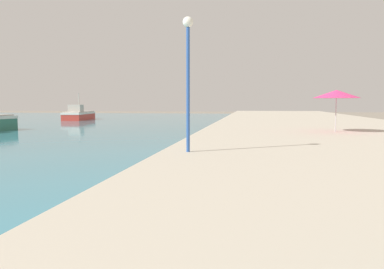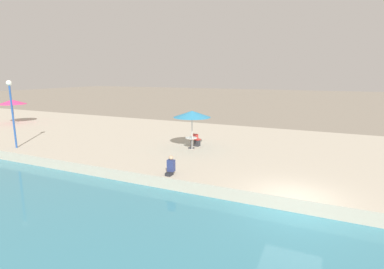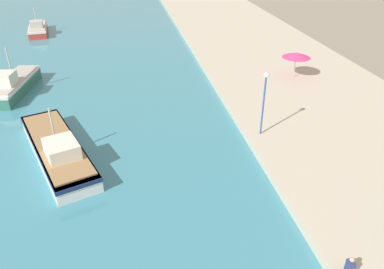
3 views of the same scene
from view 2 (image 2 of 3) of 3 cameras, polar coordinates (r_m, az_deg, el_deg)
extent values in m
plane|color=gray|center=(13.34, 18.75, -14.03)|extent=(200.00, 200.00, 0.00)
cylinder|color=#B7B7B7|center=(19.92, 0.00, 0.44)|extent=(0.06, 0.06, 2.31)
cone|color=teal|center=(19.72, 0.00, 3.92)|extent=(2.46, 2.46, 0.43)
cylinder|color=#B7B7B7|center=(35.70, -30.87, 3.55)|extent=(0.06, 0.06, 2.10)
cone|color=#E5387A|center=(35.60, -31.05, 5.35)|extent=(2.64, 2.64, 0.46)
cylinder|color=#333338|center=(20.37, -0.13, -2.58)|extent=(0.44, 0.44, 0.04)
cylinder|color=#333338|center=(20.29, -0.13, -1.68)|extent=(0.08, 0.08, 0.70)
cylinder|color=beige|center=(20.21, -0.13, -0.66)|extent=(0.80, 0.80, 0.04)
cube|color=#2D2D33|center=(20.94, 0.99, -1.62)|extent=(0.38, 0.38, 0.45)
cube|color=red|center=(20.88, 0.99, -0.94)|extent=(0.45, 0.45, 0.06)
cube|color=red|center=(20.67, 0.70, -0.41)|extent=(0.12, 0.40, 0.40)
cube|color=#232328|center=(15.07, -4.36, -7.48)|extent=(0.40, 0.28, 0.16)
cube|color=navy|center=(15.12, -4.01, -5.91)|extent=(0.26, 0.36, 0.59)
sphere|color=tan|center=(15.00, -4.04, -4.44)|extent=(0.21, 0.21, 0.21)
cylinder|color=#28519E|center=(23.46, -30.93, 2.82)|extent=(0.12, 0.12, 4.20)
sphere|color=white|center=(23.29, -31.51, 8.36)|extent=(0.36, 0.36, 0.36)
camera|label=1|loc=(16.97, 1.04, 0.36)|focal=35.00mm
camera|label=3|loc=(9.44, 76.14, 63.92)|focal=35.00mm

